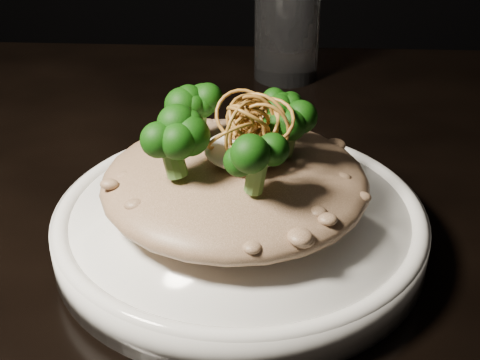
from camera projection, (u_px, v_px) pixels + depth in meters
The scene contains 7 objects.
table at pixel (164, 284), 0.60m from camera, with size 1.10×0.80×0.75m.
plate at pixel (240, 227), 0.50m from camera, with size 0.28×0.28×0.03m, color white.
risotto at pixel (235, 181), 0.49m from camera, with size 0.20×0.20×0.04m, color brown.
broccoli at pixel (236, 133), 0.46m from camera, with size 0.12×0.12×0.05m, color black, non-canonical shape.
cheese at pixel (244, 150), 0.47m from camera, with size 0.06×0.06×0.02m, color white.
shallots at pixel (249, 117), 0.46m from camera, with size 0.05×0.05×0.03m, color brown, non-canonical shape.
drinking_glass at pixel (287, 23), 0.77m from camera, with size 0.07×0.07×0.13m, color silver.
Camera 1 is at (0.09, -0.46, 1.05)m, focal length 50.00 mm.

